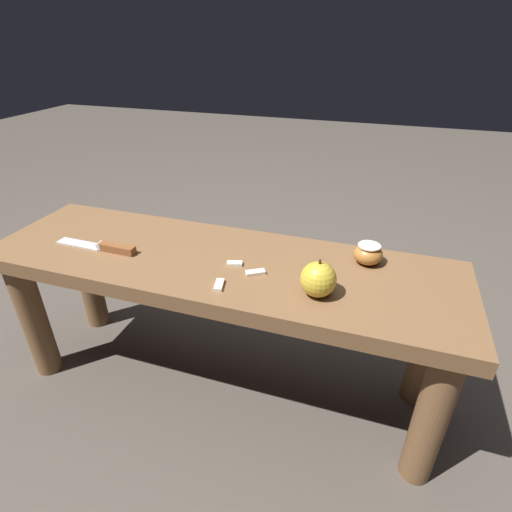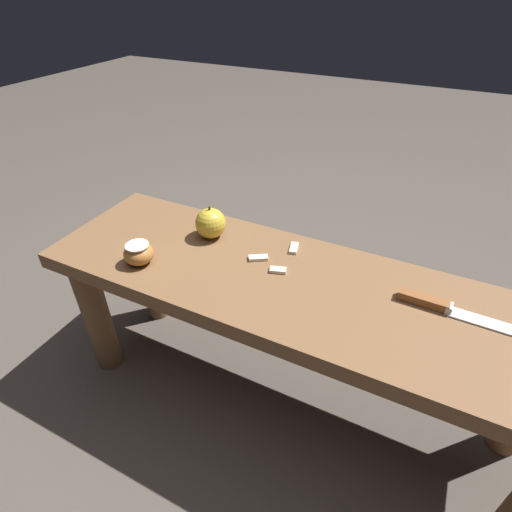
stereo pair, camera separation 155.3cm
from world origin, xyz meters
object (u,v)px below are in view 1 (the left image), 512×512
(wooden_bench, at_px, (219,288))
(apple_whole, at_px, (318,279))
(knife, at_px, (107,247))
(apple_cut, at_px, (368,254))

(wooden_bench, xyz_separation_m, apple_whole, (0.27, -0.07, 0.13))
(knife, xyz_separation_m, apple_whole, (0.56, -0.03, 0.03))
(knife, height_order, apple_whole, apple_whole)
(knife, bearing_deg, apple_whole, 178.64)
(wooden_bench, xyz_separation_m, knife, (-0.29, -0.05, 0.10))
(apple_whole, bearing_deg, wooden_bench, 164.23)
(knife, bearing_deg, wooden_bench, -169.24)
(knife, distance_m, apple_whole, 0.56)
(wooden_bench, bearing_deg, apple_whole, -15.77)
(apple_whole, relative_size, apple_cut, 1.26)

